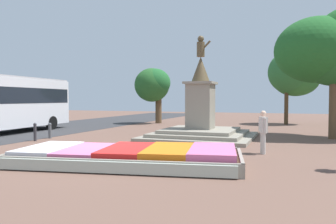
{
  "coord_description": "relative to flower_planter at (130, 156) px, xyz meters",
  "views": [
    {
      "loc": [
        6.37,
        -9.66,
        2.05
      ],
      "look_at": [
        1.6,
        2.95,
        1.51
      ],
      "focal_mm": 35.0,
      "sensor_mm": 36.0,
      "label": 1
    }
  ],
  "objects": [
    {
      "name": "park_tree_street_side",
      "position": [
        6.74,
        9.93,
        4.37
      ],
      "size": [
        5.93,
        4.77,
        6.79
      ],
      "color": "brown",
      "rests_on": "ground_plane"
    },
    {
      "name": "kerb_bollard_north",
      "position": [
        -6.98,
        4.5,
        0.18
      ],
      "size": [
        0.17,
        0.17,
        0.81
      ],
      "color": "#4C5156",
      "rests_on": "ground_plane"
    },
    {
      "name": "kerb_bollard_mid_b",
      "position": [
        -6.92,
        3.39,
        0.22
      ],
      "size": [
        0.15,
        0.15,
        0.89
      ],
      "color": "#2D2D33",
      "rests_on": "ground_plane"
    },
    {
      "name": "flower_planter",
      "position": [
        0.0,
        0.0,
        0.0
      ],
      "size": [
        7.55,
        4.34,
        0.56
      ],
      "color": "#38281C",
      "rests_on": "ground_plane"
    },
    {
      "name": "park_tree_behind_statue",
      "position": [
        -6.02,
        15.82,
        3.0
      ],
      "size": [
        3.0,
        2.97,
        4.59
      ],
      "color": "brown",
      "rests_on": "ground_plane"
    },
    {
      "name": "pedestrian_near_planter",
      "position": [
        3.76,
        3.44,
        0.68
      ],
      "size": [
        0.36,
        0.53,
        1.62
      ],
      "color": "beige",
      "rests_on": "ground_plane"
    },
    {
      "name": "park_tree_far_right",
      "position": [
        4.79,
        19.14,
        3.72
      ],
      "size": [
        4.0,
        3.67,
        5.93
      ],
      "color": "#4C3823",
      "rests_on": "ground_plane"
    },
    {
      "name": "ground_plane",
      "position": [
        -1.63,
        0.53,
        -0.25
      ],
      "size": [
        79.01,
        79.01,
        0.0
      ],
      "primitive_type": "plane",
      "color": "brown"
    },
    {
      "name": "statue_monument",
      "position": [
        0.28,
        7.47,
        0.67
      ],
      "size": [
        5.4,
        5.4,
        5.33
      ],
      "color": "gray",
      "rests_on": "ground_plane"
    }
  ]
}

